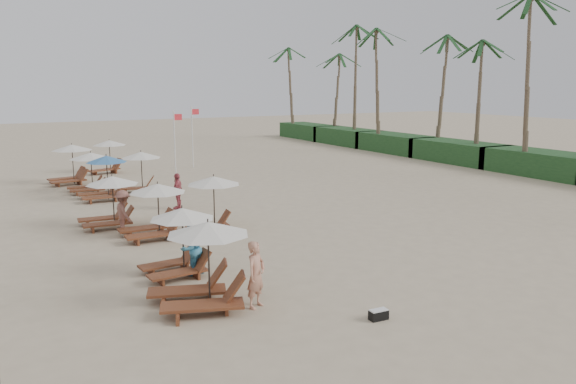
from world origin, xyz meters
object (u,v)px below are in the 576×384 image
lounger_station_1 (176,243)px  beachgoer_near (256,275)px  lounger_station_4 (102,180)px  inland_station_0 (212,195)px  lounger_station_5 (88,171)px  lounger_station_3 (107,202)px  duffel_bag (379,314)px  lounger_station_6 (69,165)px  beachgoer_mid_b (123,212)px  lounger_station_2 (152,213)px  beachgoer_mid_a (192,249)px  flag_pole_near (175,140)px  lounger_station_0 (199,269)px  inland_station_1 (139,167)px  beachgoer_far_a (178,191)px  inland_station_2 (106,154)px

lounger_station_1 → beachgoer_near: bearing=-74.0°
lounger_station_4 → inland_station_0: size_ratio=1.02×
lounger_station_4 → lounger_station_5: lounger_station_4 is taller
lounger_station_3 → duffel_bag: (4.01, -13.37, -0.91)m
lounger_station_6 → beachgoer_mid_b: bearing=-89.4°
lounger_station_2 → beachgoer_mid_a: bearing=-91.6°
flag_pole_near → lounger_station_4: bearing=-135.8°
lounger_station_6 → inland_station_0: (3.50, -14.58, 0.31)m
lounger_station_1 → lounger_station_2: bearing=83.3°
lounger_station_0 → lounger_station_6: 22.30m
lounger_station_4 → flag_pole_near: (5.81, 5.65, 1.32)m
lounger_station_1 → lounger_station_6: 19.44m
lounger_station_2 → inland_station_1: size_ratio=1.00×
lounger_station_1 → lounger_station_5: 15.96m
lounger_station_1 → beachgoer_mid_b: 6.04m
lounger_station_2 → beachgoer_mid_a: size_ratio=1.55×
lounger_station_6 → beachgoer_near: size_ratio=1.49×
lounger_station_5 → lounger_station_6: lounger_station_6 is taller
beachgoer_near → flag_pole_near: (5.16, 22.70, 1.45)m
lounger_station_6 → beachgoer_far_a: (3.53, -10.02, -0.30)m
lounger_station_4 → inland_station_1: (2.31, 1.47, 0.35)m
lounger_station_2 → duffel_bag: 11.11m
inland_station_0 → beachgoer_mid_b: (-3.36, 1.17, -0.60)m
lounger_station_1 → beachgoer_far_a: (3.14, 9.42, -0.18)m
lounger_station_4 → lounger_station_1: bearing=-91.7°
lounger_station_4 → beachgoer_far_a: 4.87m
duffel_bag → beachgoer_far_a: bearing=91.1°
lounger_station_0 → beachgoer_near: lounger_station_0 is taller
inland_station_0 → inland_station_2: bearing=92.0°
lounger_station_1 → inland_station_1: size_ratio=0.91×
lounger_station_1 → flag_pole_near: flag_pole_near is taller
inland_station_1 → beachgoer_far_a: bearing=-85.4°
lounger_station_3 → lounger_station_6: (0.19, 11.98, 0.12)m
lounger_station_5 → beachgoer_far_a: bearing=-65.2°
lounger_station_2 → lounger_station_5: size_ratio=1.04×
lounger_station_5 → duffel_bag: (3.30, -21.87, -1.06)m
beachgoer_mid_a → beachgoer_far_a: size_ratio=0.98×
lounger_station_4 → beachgoer_near: 17.06m
lounger_station_1 → inland_station_2: bearing=83.7°
lounger_station_5 → lounger_station_2: bearing=-87.7°
lounger_station_1 → beachgoer_mid_a: lounger_station_1 is taller
lounger_station_1 → beachgoer_mid_a: 0.52m
lounger_station_5 → inland_station_1: (2.58, -1.06, 0.22)m
beachgoer_mid_b → flag_pole_near: size_ratio=0.41×
lounger_station_1 → duffel_bag: bearing=-59.9°
beachgoer_far_a → duffel_bag: 15.35m
lounger_station_3 → beachgoer_mid_b: bearing=-77.0°
inland_station_0 → beachgoer_mid_b: size_ratio=1.42×
lounger_station_6 → beachgoer_far_a: 10.62m
lounger_station_2 → inland_station_1: (2.13, 10.10, 0.40)m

